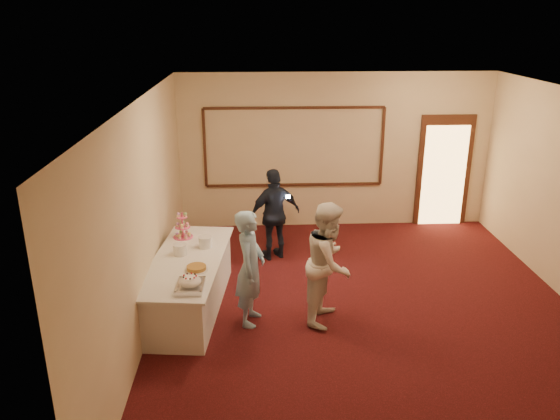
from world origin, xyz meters
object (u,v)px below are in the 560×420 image
at_px(plate_stack_b, 205,242).
at_px(guest, 275,214).
at_px(man, 250,268).
at_px(tart, 196,268).
at_px(pavlova_tray, 190,283).
at_px(plate_stack_a, 180,249).
at_px(cupcake_stand, 183,228).
at_px(buffet_table, 189,283).
at_px(woman, 329,263).

relative_size(plate_stack_b, guest, 0.13).
bearing_deg(man, tart, 98.39).
relative_size(pavlova_tray, guest, 0.31).
bearing_deg(pavlova_tray, guest, 65.83).
bearing_deg(plate_stack_a, cupcake_stand, 93.04).
xyz_separation_m(buffet_table, cupcake_stand, (-0.15, 0.79, 0.54)).
distance_m(plate_stack_b, man, 1.04).
height_order(buffet_table, pavlova_tray, pavlova_tray).
xyz_separation_m(plate_stack_b, man, (0.66, -0.81, -0.05)).
height_order(man, guest, man).
distance_m(tart, man, 0.72).
relative_size(plate_stack_a, plate_stack_b, 0.97).
bearing_deg(man, buffet_table, 76.80).
bearing_deg(guest, tart, 38.17).
height_order(woman, guest, woman).
relative_size(man, guest, 1.02).
relative_size(buffet_table, plate_stack_a, 13.09).
distance_m(buffet_table, cupcake_stand, 0.97).
bearing_deg(buffet_table, tart, -66.27).
relative_size(plate_stack_b, tart, 0.66).
bearing_deg(man, plate_stack_b, 51.34).
xyz_separation_m(pavlova_tray, woman, (1.80, 0.50, 0.00)).
height_order(plate_stack_b, tart, plate_stack_b).
relative_size(pavlova_tray, cupcake_stand, 1.10).
bearing_deg(tart, cupcake_stand, 105.06).
xyz_separation_m(buffet_table, guest, (1.29, 1.67, 0.41)).
bearing_deg(cupcake_stand, plate_stack_a, -86.96).
xyz_separation_m(plate_stack_a, tart, (0.28, -0.51, -0.05)).
xyz_separation_m(plate_stack_a, guest, (1.40, 1.53, -0.06)).
height_order(plate_stack_a, tart, plate_stack_a).
bearing_deg(pavlova_tray, buffet_table, 98.72).
height_order(plate_stack_a, woman, woman).
distance_m(plate_stack_a, guest, 2.08).
height_order(plate_stack_a, plate_stack_b, plate_stack_b).
bearing_deg(tart, woman, -0.64).
relative_size(buffet_table, tart, 8.43).
distance_m(pavlova_tray, tart, 0.52).
bearing_deg(tart, plate_stack_a, 118.61).
bearing_deg(plate_stack_b, cupcake_stand, 132.72).
distance_m(buffet_table, man, 1.06).
xyz_separation_m(cupcake_stand, man, (1.03, -1.21, -0.12)).
height_order(pavlova_tray, plate_stack_a, pavlova_tray).
bearing_deg(guest, man, 55.99).
relative_size(buffet_table, pavlova_tray, 5.25).
xyz_separation_m(man, guest, (0.41, 2.09, -0.01)).
height_order(cupcake_stand, man, man).
xyz_separation_m(pavlova_tray, cupcake_stand, (-0.29, 1.68, 0.08)).
distance_m(tart, guest, 2.33).
height_order(cupcake_stand, plate_stack_a, cupcake_stand).
distance_m(plate_stack_b, tart, 0.76).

